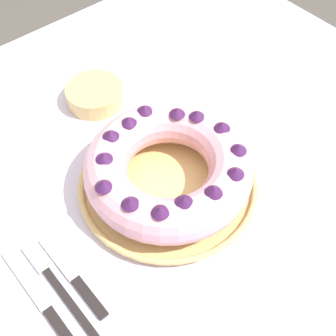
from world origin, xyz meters
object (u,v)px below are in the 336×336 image
object	(u,v)px
serving_knife	(49,311)
cake_knife	(77,281)
bundt_cake	(168,168)
side_bowl	(95,95)
serving_dish	(168,185)
fork	(56,283)

from	to	relation	value
serving_knife	cake_knife	bearing A→B (deg)	12.84
bundt_cake	cake_knife	size ratio (longest dim) A/B	1.65
bundt_cake	cake_knife	xyz separation A→B (m)	(-0.23, -0.05, -0.06)
bundt_cake	side_bowl	xyz separation A→B (m)	(0.03, 0.28, -0.04)
serving_dish	fork	xyz separation A→B (m)	(-0.26, -0.03, -0.01)
cake_knife	side_bowl	world-z (taller)	side_bowl
bundt_cake	fork	distance (m)	0.27
serving_dish	serving_knife	bearing A→B (deg)	-168.01
side_bowl	bundt_cake	bearing A→B (deg)	-96.07
bundt_cake	side_bowl	world-z (taller)	bundt_cake
fork	cake_knife	xyz separation A→B (m)	(0.03, -0.02, 0.00)
bundt_cake	cake_knife	world-z (taller)	bundt_cake
serving_dish	cake_knife	size ratio (longest dim) A/B	1.82
bundt_cake	fork	xyz separation A→B (m)	(-0.26, -0.03, -0.06)
serving_knife	side_bowl	size ratio (longest dim) A/B	1.97
bundt_cake	serving_knife	xyz separation A→B (m)	(-0.30, -0.06, -0.06)
bundt_cake	serving_dish	bearing A→B (deg)	47.63
fork	serving_knife	distance (m)	0.05
serving_dish	serving_knife	world-z (taller)	serving_dish
serving_dish	side_bowl	world-z (taller)	side_bowl
fork	cake_knife	distance (m)	0.03
bundt_cake	cake_knife	bearing A→B (deg)	-168.66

